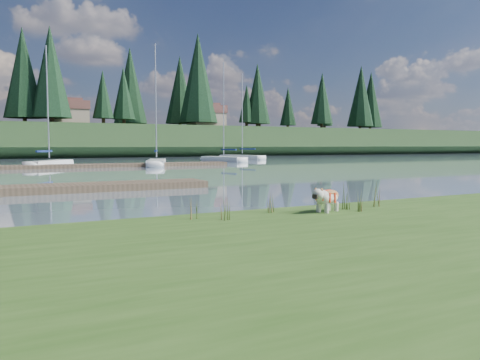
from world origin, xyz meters
TOP-DOWN VIEW (x-y plane):
  - ground at (0.00, 30.00)m, footprint 200.00×200.00m
  - bank at (0.00, -6.00)m, footprint 60.00×9.00m
  - ridge at (0.00, 73.00)m, footprint 200.00×20.00m
  - bulldog at (2.47, -2.65)m, footprint 0.98×0.63m
  - dock_near at (-4.00, 9.00)m, footprint 16.00×2.00m
  - dock_far at (2.00, 30.00)m, footprint 26.00×2.20m
  - sailboat_bg_2 at (-0.15, 33.49)m, footprint 5.04×6.66m
  - sailboat_bg_3 at (8.92, 31.69)m, footprint 4.03×7.79m
  - sailboat_bg_4 at (19.05, 39.24)m, footprint 3.21×8.09m
  - sailboat_bg_5 at (24.79, 45.62)m, footprint 4.01×8.31m
  - weed_0 at (-0.18, -2.63)m, footprint 0.17×0.14m
  - weed_1 at (1.18, -2.14)m, footprint 0.17×0.14m
  - weed_2 at (3.17, -2.53)m, footprint 0.17×0.14m
  - weed_3 at (-0.77, -2.20)m, footprint 0.17×0.14m
  - weed_4 at (3.16, -2.96)m, footprint 0.17×0.14m
  - weed_5 at (4.18, -2.45)m, footprint 0.17×0.14m
  - mud_lip at (0.00, -1.60)m, footprint 60.00×0.50m
  - conifer_4 at (3.00, 66.00)m, footprint 6.16×6.16m
  - conifer_5 at (15.00, 70.00)m, footprint 3.96×3.96m
  - conifer_6 at (28.00, 68.00)m, footprint 7.04×7.04m
  - conifer_7 at (42.00, 71.00)m, footprint 5.28×5.28m
  - conifer_8 at (55.00, 67.00)m, footprint 4.62×4.62m
  - conifer_9 at (68.00, 70.00)m, footprint 5.94×5.94m
  - house_1 at (6.00, 71.00)m, footprint 6.30×5.30m
  - house_2 at (30.00, 69.00)m, footprint 6.30×5.30m

SIDE VIEW (x-z plane):
  - ground at x=0.00m, z-range 0.00..0.00m
  - mud_lip at x=0.00m, z-range 0.00..0.14m
  - dock_near at x=-4.00m, z-range 0.00..0.30m
  - dock_far at x=2.00m, z-range 0.00..0.30m
  - bank at x=0.00m, z-range 0.00..0.35m
  - sailboat_bg_5 at x=24.79m, z-range -5.53..6.17m
  - sailboat_bg_3 at x=8.92m, z-range -5.37..6.02m
  - sailboat_bg_4 at x=19.05m, z-range -5.53..6.18m
  - sailboat_bg_2 at x=-0.15m, z-range -5.03..5.69m
  - weed_3 at x=-0.77m, z-range 0.31..0.79m
  - weed_4 at x=3.16m, z-range 0.31..0.81m
  - weed_1 at x=1.18m, z-range 0.31..0.82m
  - weed_0 at x=-0.18m, z-range 0.31..0.85m
  - weed_2 at x=3.17m, z-range 0.29..0.98m
  - weed_5 at x=4.18m, z-range 0.29..1.02m
  - bulldog at x=2.47m, z-range 0.42..1.00m
  - ridge at x=0.00m, z-range 0.00..5.00m
  - house_1 at x=6.00m, z-range 4.99..9.64m
  - house_2 at x=30.00m, z-range 4.99..9.64m
  - conifer_5 at x=15.00m, z-range 5.65..16.00m
  - conifer_8 at x=55.00m, z-range 5.62..17.40m
  - conifer_7 at x=42.00m, z-range 5.59..18.79m
  - conifer_9 at x=68.00m, z-range 5.55..20.18m
  - conifer_4 at x=3.00m, z-range 5.54..20.64m
  - conifer_6 at x=28.00m, z-range 5.49..22.49m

